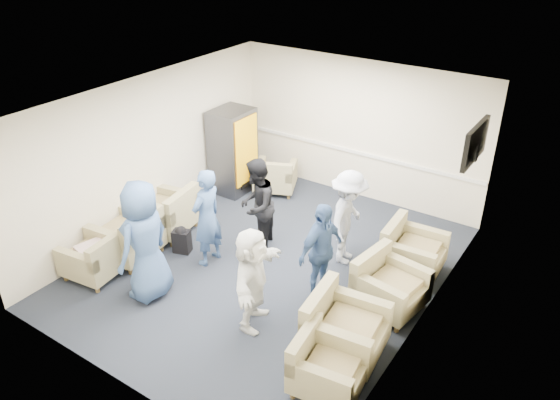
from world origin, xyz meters
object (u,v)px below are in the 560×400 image
Objects in this scene: armchair_left_mid at (130,238)px; armchair_right_midfar at (387,287)px; vending_machine at (233,151)px; armchair_corner at (275,177)px; armchair_right_midnear at (341,330)px; person_back_left at (257,205)px; person_back_right at (348,218)px; person_mid_left at (207,218)px; armchair_left_far at (168,214)px; person_front_left at (145,241)px; person_front_right at (253,279)px; armchair_left_near at (97,259)px; armchair_right_near at (325,367)px; armchair_right_far at (410,252)px; person_mid_right at (321,251)px.

armchair_left_mid is 1.01× the size of armchair_right_midfar.
armchair_corner is at bearing 27.43° from vending_machine.
armchair_right_midnear is 2.76m from person_back_left.
person_mid_left is at bearing 113.12° from person_back_right.
armchair_corner is at bearing -173.98° from person_back_left.
armchair_right_midnear is 4.93m from vending_machine.
person_back_left reaches higher than armchair_left_mid.
armchair_left_far is 3.17m from person_back_right.
person_front_left is at bearing -72.42° from vending_machine.
person_back_right is at bearing -27.01° from person_front_right.
person_back_left is at bearing 16.84° from person_front_right.
armchair_left_mid is 0.95× the size of armchair_left_far.
person_back_right reaches higher than armchair_left_near.
armchair_right_near is at bearing -125.84° from person_front_right.
armchair_right_far is at bearing -7.11° from armchair_right_midnear.
person_back_left is at bearing 93.09° from armchair_right_midfar.
person_back_right is (1.41, 0.48, -0.01)m from person_back_left.
armchair_left_far is 1.29m from person_mid_left.
person_back_left is at bearing 97.47° from person_back_right.
person_back_left is (-2.37, -0.78, 0.46)m from armchair_right_far.
armchair_right_far is at bearing 128.16° from person_front_left.
armchair_right_near is 2.76m from person_back_right.
armchair_right_near is at bearing -170.87° from armchair_right_midfar.
armchair_right_near is at bearing -137.20° from person_mid_right.
person_back_right is at bearing 136.00° from person_front_left.
person_mid_left reaches higher than armchair_right_midnear.
vending_machine is at bearing 75.88° from armchair_right_midfar.
armchair_left_near is 0.85× the size of armchair_corner.
person_back_left is (-2.44, 0.24, 0.46)m from armchair_right_midfar.
person_back_left is at bearing -41.95° from vending_machine.
armchair_right_far reaches higher than armchair_left_near.
armchair_left_far reaches higher than armchair_right_midfar.
person_front_left is at bearing 90.98° from armchair_left_near.
person_mid_left is 1.68m from person_front_right.
armchair_right_far is (-0.07, 1.02, -0.00)m from armchair_right_midfar.
armchair_right_far is at bearing 88.28° from person_back_left.
armchair_right_near is at bearing -175.30° from armchair_right_midnear.
armchair_right_midfar is (0.10, 1.17, -0.02)m from armchair_right_midnear.
armchair_right_midfar reaches higher than armchair_corner.
armchair_right_near is 0.91× the size of armchair_right_midfar.
armchair_corner is at bearing 56.28° from person_mid_right.
armchair_left_far is 2.42m from armchair_corner.
armchair_right_midfar is at bearing -6.67° from armchair_right_near.
person_front_left is at bearing 134.59° from person_mid_right.
armchair_left_mid is 0.54× the size of person_front_left.
vending_machine is (-4.07, 1.71, 0.50)m from armchair_right_midfar.
person_mid_right is (0.09, -0.99, -0.04)m from person_back_right.
person_mid_left reaches higher than armchair_left_near.
armchair_corner is 3.40m from person_mid_right.
armchair_corner is 2.71m from person_mid_left.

